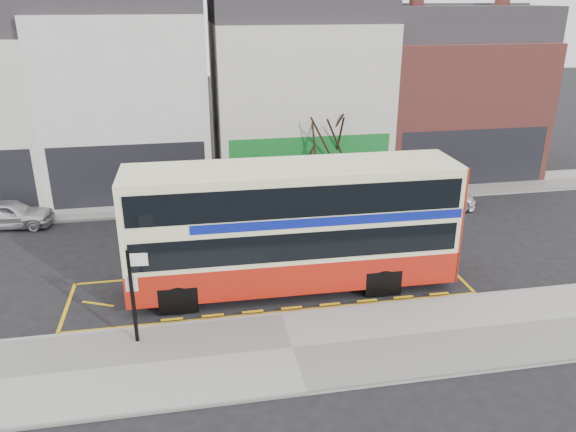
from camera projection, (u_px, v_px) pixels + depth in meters
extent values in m
plane|color=black|center=(279.00, 311.00, 18.63)|extent=(120.00, 120.00, 0.00)
cube|color=gray|center=(292.00, 349.00, 16.50)|extent=(40.00, 4.00, 0.15)
cube|color=gray|center=(281.00, 315.00, 18.26)|extent=(40.00, 0.15, 0.15)
cube|color=gray|center=(243.00, 199.00, 28.67)|extent=(50.00, 3.00, 0.15)
cube|color=silver|center=(130.00, 103.00, 29.79)|extent=(8.00, 8.00, 9.00)
cube|color=black|center=(130.00, 177.00, 27.20)|extent=(7.36, 0.06, 3.20)
cube|color=black|center=(130.00, 181.00, 27.30)|extent=(5.60, 0.04, 2.00)
cube|color=beige|center=(296.00, 102.00, 31.41)|extent=(9.00, 8.00, 8.50)
cube|color=#28262B|center=(296.00, 4.00, 29.53)|extent=(9.00, 7.20, 1.80)
cube|color=#126A24|center=(310.00, 167.00, 28.73)|extent=(8.28, 0.06, 3.20)
cube|color=black|center=(310.00, 171.00, 28.82)|extent=(6.30, 0.04, 2.00)
cube|color=#96453C|center=(445.00, 105.00, 33.11)|extent=(9.00, 8.00, 7.50)
cube|color=#28262B|center=(453.00, 22.00, 31.42)|extent=(9.00, 7.20, 1.80)
cube|color=black|center=(473.00, 159.00, 30.25)|extent=(8.28, 0.06, 3.20)
cube|color=black|center=(472.00, 162.00, 30.34)|extent=(6.30, 0.04, 2.00)
cube|color=beige|center=(292.00, 224.00, 19.34)|extent=(11.32, 2.72, 4.16)
cube|color=#A6190D|center=(292.00, 263.00, 19.89)|extent=(11.36, 2.76, 1.13)
cube|color=#A6190D|center=(446.00, 214.00, 20.22)|extent=(0.09, 2.61, 4.16)
cube|color=black|center=(292.00, 232.00, 19.44)|extent=(10.87, 2.77, 0.97)
cube|color=black|center=(293.00, 190.00, 18.88)|extent=(10.87, 2.77, 1.03)
cube|color=navy|center=(322.00, 208.00, 19.30)|extent=(9.06, 2.74, 0.31)
cube|color=black|center=(126.00, 250.00, 18.65)|extent=(0.09, 2.36, 1.64)
cube|color=black|center=(120.00, 199.00, 17.99)|extent=(0.09, 2.36, 1.03)
cube|color=black|center=(123.00, 223.00, 18.29)|extent=(0.07, 1.80, 0.36)
cube|color=beige|center=(293.00, 168.00, 18.60)|extent=(11.32, 2.61, 0.12)
cylinder|color=black|center=(178.00, 299.00, 18.34)|extent=(1.03, 0.30, 1.03)
cylinder|color=black|center=(179.00, 268.00, 20.48)|extent=(1.03, 0.30, 1.03)
cylinder|color=black|center=(383.00, 282.00, 19.44)|extent=(1.03, 0.30, 1.03)
cylinder|color=black|center=(363.00, 254.00, 21.57)|extent=(1.03, 0.30, 1.03)
cube|color=black|center=(133.00, 297.00, 16.25)|extent=(0.11, 0.11, 2.98)
cube|color=white|center=(139.00, 259.00, 15.84)|extent=(0.54, 0.09, 0.44)
cube|color=white|center=(132.00, 284.00, 16.16)|extent=(0.35, 0.06, 0.50)
imported|color=silver|center=(9.00, 214.00, 25.21)|extent=(3.89, 1.85, 1.29)
imported|color=#484950|center=(282.00, 197.00, 26.97)|extent=(4.80, 2.54, 1.50)
imported|color=silver|center=(432.00, 195.00, 27.64)|extent=(4.47, 2.65, 1.22)
cylinder|color=black|center=(326.00, 180.00, 28.69)|extent=(0.24, 0.24, 2.04)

